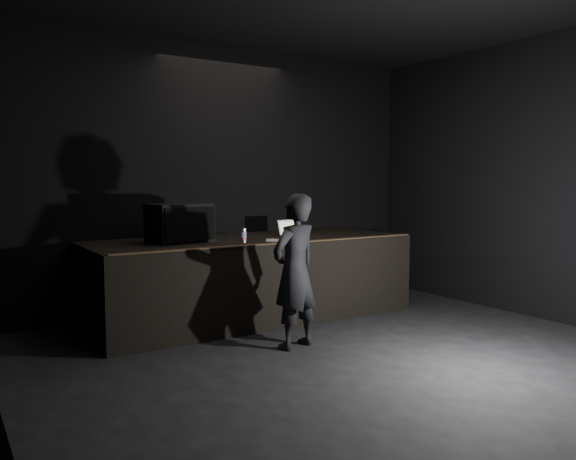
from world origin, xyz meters
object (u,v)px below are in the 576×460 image
Objects in this scene: stage_riser at (251,277)px; stage_monitor at (180,223)px; person at (295,271)px; laptop at (291,232)px; beer_can at (244,235)px.

stage_monitor is (-0.93, 0.01, 0.72)m from stage_riser.
person is at bearing -100.41° from stage_riser.
laptop is (0.58, -0.03, 0.55)m from stage_riser.
stage_monitor reaches higher than laptop.
stage_monitor is at bearing 179.49° from stage_riser.
beer_can is at bearing -168.17° from laptop.
stage_monitor reaches higher than beer_can.
laptop is (1.51, -0.04, -0.17)m from stage_monitor.
person is (-0.26, -1.40, 0.29)m from stage_riser.
stage_riser is 11.70× the size of laptop.
stage_monitor is 1.62m from person.
laptop is at bearing -9.15° from stage_monitor.
stage_riser is 1.18m from stage_monitor.
stage_riser is 23.88× the size of beer_can.
person is at bearing -132.09° from laptop.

